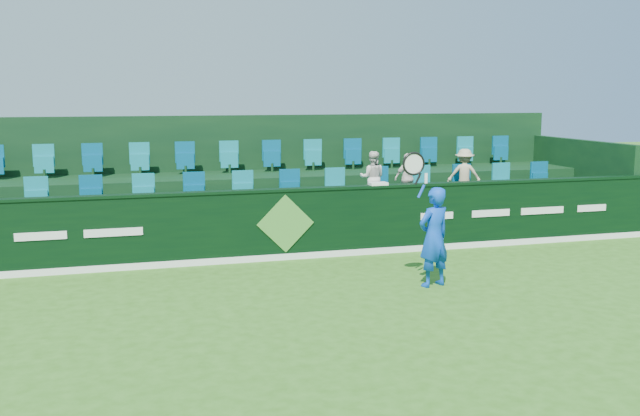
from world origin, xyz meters
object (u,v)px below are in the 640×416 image
object	(u,v)px
tennis_player	(434,236)
towel	(378,184)
spectator_left	(372,178)
spectator_right	(464,174)
drinks_bottle	(426,178)
spectator_middle	(408,178)

from	to	relation	value
tennis_player	towel	bearing A→B (deg)	90.06
spectator_left	spectator_right	size ratio (longest dim) A/B	1.00
spectator_right	drinks_bottle	size ratio (longest dim) A/B	5.55
tennis_player	drinks_bottle	distance (m)	2.82
spectator_left	spectator_middle	world-z (taller)	spectator_left
spectator_middle	drinks_bottle	xyz separation A→B (m)	(-0.08, -1.12, 0.12)
tennis_player	spectator_middle	world-z (taller)	tennis_player
spectator_left	drinks_bottle	bearing A→B (deg)	144.54
tennis_player	spectator_left	size ratio (longest dim) A/B	2.04
tennis_player	towel	world-z (taller)	tennis_player
drinks_bottle	towel	bearing A→B (deg)	180.00
spectator_left	towel	xyz separation A→B (m)	(-0.29, -1.12, 0.02)
spectator_left	towel	distance (m)	1.16
spectator_right	spectator_middle	bearing A→B (deg)	23.92
spectator_middle	drinks_bottle	distance (m)	1.13
tennis_player	drinks_bottle	world-z (taller)	tennis_player
spectator_left	tennis_player	bearing A→B (deg)	107.30
tennis_player	spectator_left	bearing A→B (deg)	85.50
tennis_player	towel	size ratio (longest dim) A/B	6.56
spectator_left	spectator_middle	bearing A→B (deg)	-158.20
spectator_left	towel	size ratio (longest dim) A/B	3.22
spectator_middle	towel	bearing A→B (deg)	39.71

